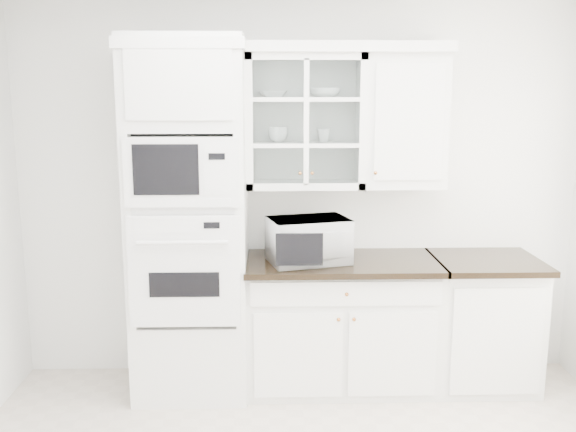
{
  "coord_description": "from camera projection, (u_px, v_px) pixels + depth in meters",
  "views": [
    {
      "loc": [
        -0.21,
        -2.81,
        2.05
      ],
      "look_at": [
        -0.1,
        1.05,
        1.3
      ],
      "focal_mm": 40.0,
      "sensor_mm": 36.0,
      "label": 1
    }
  ],
  "objects": [
    {
      "name": "room_shell",
      "position": [
        311.0,
        146.0,
        3.23
      ],
      "size": [
        4.0,
        3.5,
        2.7
      ],
      "color": "white",
      "rests_on": "ground"
    },
    {
      "name": "oven_column",
      "position": [
        190.0,
        221.0,
        4.29
      ],
      "size": [
        0.76,
        0.68,
        2.4
      ],
      "color": "white",
      "rests_on": "ground"
    },
    {
      "name": "base_cabinet_run",
      "position": [
        341.0,
        322.0,
        4.49
      ],
      "size": [
        1.32,
        0.67,
        0.92
      ],
      "color": "white",
      "rests_on": "ground"
    },
    {
      "name": "extra_base_cabinet",
      "position": [
        482.0,
        321.0,
        4.52
      ],
      "size": [
        0.72,
        0.67,
        0.92
      ],
      "color": "white",
      "rests_on": "ground"
    },
    {
      "name": "upper_cabinet_glass",
      "position": [
        305.0,
        122.0,
        4.35
      ],
      "size": [
        0.8,
        0.33,
        0.9
      ],
      "color": "white",
      "rests_on": "room_shell"
    },
    {
      "name": "upper_cabinet_solid",
      "position": [
        404.0,
        121.0,
        4.37
      ],
      "size": [
        0.55,
        0.33,
        0.9
      ],
      "primitive_type": "cube",
      "color": "white",
      "rests_on": "room_shell"
    },
    {
      "name": "crown_molding",
      "position": [
        290.0,
        48.0,
        4.23
      ],
      "size": [
        2.14,
        0.38,
        0.07
      ],
      "primitive_type": "cube",
      "color": "white",
      "rests_on": "room_shell"
    },
    {
      "name": "countertop_microwave",
      "position": [
        308.0,
        240.0,
        4.31
      ],
      "size": [
        0.61,
        0.55,
        0.3
      ],
      "primitive_type": "imported",
      "rotation": [
        0.0,
        0.0,
        3.4
      ],
      "color": "white",
      "rests_on": "base_cabinet_run"
    },
    {
      "name": "bowl_a",
      "position": [
        273.0,
        94.0,
        4.32
      ],
      "size": [
        0.21,
        0.21,
        0.05
      ],
      "primitive_type": "imported",
      "rotation": [
        0.0,
        0.0,
        0.11
      ],
      "color": "white",
      "rests_on": "upper_cabinet_glass"
    },
    {
      "name": "bowl_b",
      "position": [
        325.0,
        93.0,
        4.31
      ],
      "size": [
        0.26,
        0.26,
        0.07
      ],
      "primitive_type": "imported",
      "rotation": [
        0.0,
        0.0,
        0.27
      ],
      "color": "white",
      "rests_on": "upper_cabinet_glass"
    },
    {
      "name": "cup_a",
      "position": [
        278.0,
        134.0,
        4.38
      ],
      "size": [
        0.14,
        0.14,
        0.11
      ],
      "primitive_type": "imported",
      "rotation": [
        0.0,
        0.0,
        0.05
      ],
      "color": "white",
      "rests_on": "upper_cabinet_glass"
    },
    {
      "name": "cup_b",
      "position": [
        324.0,
        135.0,
        4.39
      ],
      "size": [
        0.1,
        0.1,
        0.09
      ],
      "primitive_type": "imported",
      "rotation": [
        0.0,
        0.0,
        -0.02
      ],
      "color": "white",
      "rests_on": "upper_cabinet_glass"
    }
  ]
}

